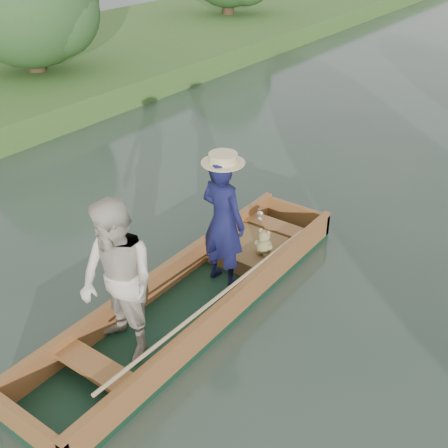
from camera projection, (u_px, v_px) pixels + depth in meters
The scene contains 3 objects.
ground at pixel (196, 310), 6.96m from camera, with size 120.00×120.00×0.00m, color #283D30.
trees_far at pixel (410, 13), 11.67m from camera, with size 22.67×15.46×4.20m.
punt at pixel (175, 273), 6.45m from camera, with size 1.18×5.00×1.94m.
Camera 1 is at (3.51, -4.22, 4.42)m, focal length 45.00 mm.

